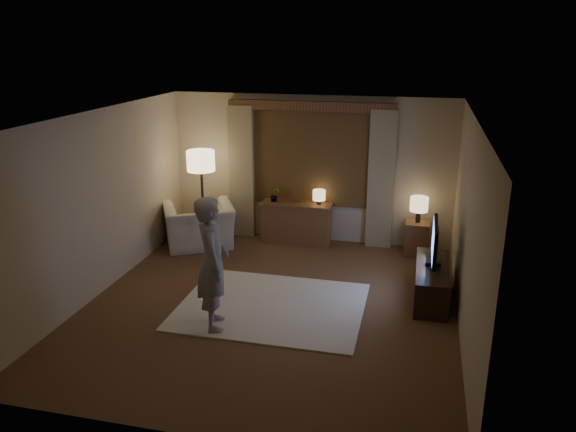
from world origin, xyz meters
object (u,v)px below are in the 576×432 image
(sideboard, at_px, (297,224))
(person, at_px, (213,263))
(armchair, at_px, (199,226))
(side_table, at_px, (417,238))
(tv_stand, at_px, (431,282))

(sideboard, relative_size, person, 0.70)
(armchair, bearing_deg, side_table, 159.74)
(tv_stand, bearing_deg, side_table, 97.96)
(armchair, relative_size, person, 0.68)
(side_table, bearing_deg, tv_stand, -82.04)
(armchair, xyz_separation_m, tv_stand, (3.97, -1.18, -0.13))
(tv_stand, bearing_deg, armchair, 163.41)
(armchair, height_order, side_table, armchair)
(armchair, relative_size, side_table, 2.08)
(sideboard, relative_size, tv_stand, 0.86)
(side_table, relative_size, tv_stand, 0.40)
(armchair, height_order, person, person)
(person, bearing_deg, armchair, 3.20)
(tv_stand, xyz_separation_m, person, (-2.69, -1.47, 0.63))
(sideboard, distance_m, person, 3.31)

